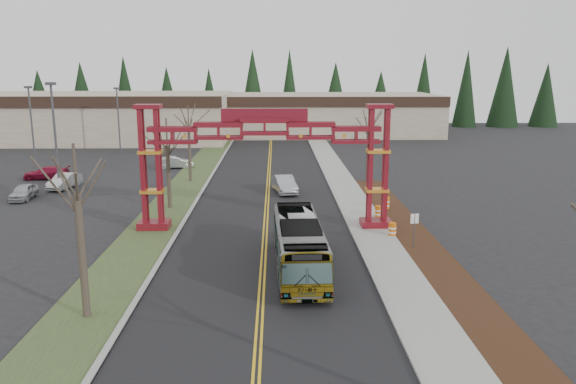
{
  "coord_description": "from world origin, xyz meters",
  "views": [
    {
      "loc": [
        0.77,
        -21.08,
        11.2
      ],
      "look_at": [
        1.51,
        12.26,
        3.94
      ],
      "focal_mm": 35.0,
      "sensor_mm": 36.0,
      "label": 1
    }
  ],
  "objects_px": {
    "transit_bus": "(299,245)",
    "bare_tree_median_mid": "(167,146)",
    "gateway_arch": "(265,146)",
    "parked_car_mid_a": "(46,173)",
    "bare_tree_median_near": "(77,196)",
    "light_pole_mid": "(31,121)",
    "silver_sedan": "(284,184)",
    "bare_tree_right_far": "(368,129)",
    "barrel_north": "(386,203)",
    "retail_building_west": "(88,116)",
    "barrel_south": "(392,230)",
    "street_sign": "(414,224)",
    "retail_building_east": "(327,114)",
    "barrel_mid": "(378,212)",
    "bare_tree_median_far": "(189,126)",
    "light_pole_far": "(118,116)",
    "parked_car_near_b": "(64,181)",
    "parked_car_far_a": "(175,162)",
    "parked_car_near_a": "(23,192)",
    "light_pole_near": "(55,128)"
  },
  "relations": [
    {
      "from": "transit_bus",
      "to": "barrel_north",
      "type": "distance_m",
      "value": 16.0
    },
    {
      "from": "silver_sedan",
      "to": "bare_tree_median_near",
      "type": "bearing_deg",
      "value": -120.67
    },
    {
      "from": "silver_sedan",
      "to": "bare_tree_median_mid",
      "type": "xyz_separation_m",
      "value": [
        -9.57,
        -5.9,
        4.44
      ]
    },
    {
      "from": "transit_bus",
      "to": "bare_tree_median_far",
      "type": "bearing_deg",
      "value": 109.02
    },
    {
      "from": "parked_car_far_a",
      "to": "bare_tree_median_near",
      "type": "height_order",
      "value": "bare_tree_median_near"
    },
    {
      "from": "retail_building_west",
      "to": "parked_car_mid_a",
      "type": "height_order",
      "value": "retail_building_west"
    },
    {
      "from": "silver_sedan",
      "to": "light_pole_far",
      "type": "distance_m",
      "value": 34.04
    },
    {
      "from": "transit_bus",
      "to": "barrel_north",
      "type": "bearing_deg",
      "value": 59.38
    },
    {
      "from": "retail_building_west",
      "to": "barrel_mid",
      "type": "relative_size",
      "value": 46.74
    },
    {
      "from": "retail_building_east",
      "to": "light_pole_near",
      "type": "xyz_separation_m",
      "value": [
        -29.93,
        -48.07,
        2.34
      ]
    },
    {
      "from": "transit_bus",
      "to": "bare_tree_median_mid",
      "type": "height_order",
      "value": "bare_tree_median_mid"
    },
    {
      "from": "parked_car_near_a",
      "to": "bare_tree_median_mid",
      "type": "bearing_deg",
      "value": -18.76
    },
    {
      "from": "light_pole_near",
      "to": "barrel_south",
      "type": "xyz_separation_m",
      "value": [
        28.65,
        -16.22,
        -5.35
      ]
    },
    {
      "from": "bare_tree_median_far",
      "to": "light_pole_far",
      "type": "distance_m",
      "value": 23.51
    },
    {
      "from": "transit_bus",
      "to": "light_pole_mid",
      "type": "height_order",
      "value": "light_pole_mid"
    },
    {
      "from": "transit_bus",
      "to": "bare_tree_median_far",
      "type": "relative_size",
      "value": 1.39
    },
    {
      "from": "retail_building_west",
      "to": "barrel_south",
      "type": "xyz_separation_m",
      "value": [
        38.72,
        -56.29,
        -3.26
      ]
    },
    {
      "from": "barrel_north",
      "to": "bare_tree_right_far",
      "type": "bearing_deg",
      "value": 88.74
    },
    {
      "from": "light_pole_mid",
      "to": "barrel_south",
      "type": "distance_m",
      "value": 46.92
    },
    {
      "from": "parked_car_near_b",
      "to": "transit_bus",
      "type": "bearing_deg",
      "value": -38.24
    },
    {
      "from": "bare_tree_median_near",
      "to": "barrel_south",
      "type": "xyz_separation_m",
      "value": [
        16.72,
        12.42,
        -5.26
      ]
    },
    {
      "from": "silver_sedan",
      "to": "bare_tree_right_far",
      "type": "distance_m",
      "value": 10.63
    },
    {
      "from": "parked_car_mid_a",
      "to": "barrel_north",
      "type": "height_order",
      "value": "parked_car_mid_a"
    },
    {
      "from": "gateway_arch",
      "to": "parked_car_mid_a",
      "type": "bearing_deg",
      "value": 140.41
    },
    {
      "from": "gateway_arch",
      "to": "silver_sedan",
      "type": "relative_size",
      "value": 3.81
    },
    {
      "from": "gateway_arch",
      "to": "barrel_mid",
      "type": "bearing_deg",
      "value": 17.0
    },
    {
      "from": "bare_tree_median_far",
      "to": "barrel_mid",
      "type": "relative_size",
      "value": 7.86
    },
    {
      "from": "bare_tree_median_near",
      "to": "light_pole_mid",
      "type": "height_order",
      "value": "light_pole_mid"
    },
    {
      "from": "gateway_arch",
      "to": "bare_tree_median_far",
      "type": "xyz_separation_m",
      "value": [
        -8.0,
        17.7,
        -0.3
      ]
    },
    {
      "from": "barrel_north",
      "to": "bare_tree_median_far",
      "type": "bearing_deg",
      "value": 144.99
    },
    {
      "from": "parked_car_far_a",
      "to": "light_pole_mid",
      "type": "xyz_separation_m",
      "value": [
        -16.61,
        1.31,
        4.75
      ]
    },
    {
      "from": "parked_car_near_a",
      "to": "bare_tree_median_far",
      "type": "bearing_deg",
      "value": 26.49
    },
    {
      "from": "transit_bus",
      "to": "bare_tree_right_far",
      "type": "xyz_separation_m",
      "value": [
        7.94,
        25.33,
        3.92
      ]
    },
    {
      "from": "barrel_mid",
      "to": "bare_tree_median_mid",
      "type": "bearing_deg",
      "value": 168.04
    },
    {
      "from": "bare_tree_median_near",
      "to": "bare_tree_median_mid",
      "type": "relative_size",
      "value": 1.09
    },
    {
      "from": "retail_building_east",
      "to": "barrel_north",
      "type": "relative_size",
      "value": 34.9
    },
    {
      "from": "silver_sedan",
      "to": "bare_tree_right_far",
      "type": "relative_size",
      "value": 0.64
    },
    {
      "from": "bare_tree_median_far",
      "to": "light_pole_mid",
      "type": "bearing_deg",
      "value": 154.78
    },
    {
      "from": "light_pole_mid",
      "to": "transit_bus",
      "type": "bearing_deg",
      "value": -50.24
    },
    {
      "from": "bare_tree_right_far",
      "to": "transit_bus",
      "type": "bearing_deg",
      "value": -107.41
    },
    {
      "from": "light_pole_mid",
      "to": "barrel_south",
      "type": "xyz_separation_m",
      "value": [
        36.34,
        -29.26,
        -4.94
      ]
    },
    {
      "from": "parked_car_mid_a",
      "to": "light_pole_far",
      "type": "bearing_deg",
      "value": 168.36
    },
    {
      "from": "parked_car_near_b",
      "to": "retail_building_west",
      "type": "bearing_deg",
      "value": 113.35
    },
    {
      "from": "bare_tree_median_near",
      "to": "bare_tree_right_far",
      "type": "distance_m",
      "value": 36.15
    },
    {
      "from": "transit_bus",
      "to": "street_sign",
      "type": "height_order",
      "value": "transit_bus"
    },
    {
      "from": "retail_building_west",
      "to": "silver_sedan",
      "type": "distance_m",
      "value": 52.54
    },
    {
      "from": "gateway_arch",
      "to": "parked_car_mid_a",
      "type": "xyz_separation_m",
      "value": [
        -23.28,
        19.25,
        -5.31
      ]
    },
    {
      "from": "gateway_arch",
      "to": "street_sign",
      "type": "distance_m",
      "value": 11.6
    },
    {
      "from": "light_pole_mid",
      "to": "parked_car_near_b",
      "type": "bearing_deg",
      "value": -57.43
    },
    {
      "from": "parked_car_near_b",
      "to": "bare_tree_median_mid",
      "type": "height_order",
      "value": "bare_tree_median_mid"
    }
  ]
}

